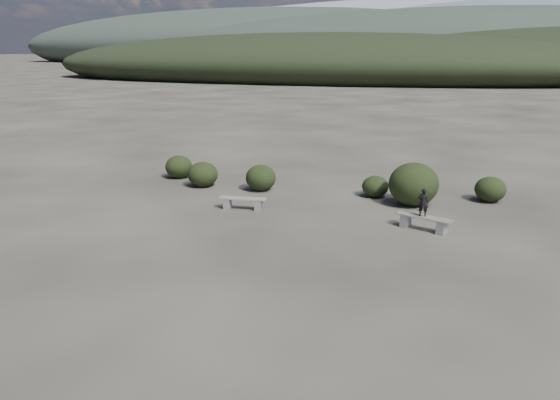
% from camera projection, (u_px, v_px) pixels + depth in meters
% --- Properties ---
extents(ground, '(1200.00, 1200.00, 0.00)m').
position_uv_depth(ground, '(229.00, 277.00, 13.69)').
color(ground, '#2C2822').
rests_on(ground, ground).
extents(bench_left, '(1.73, 0.63, 0.42)m').
position_uv_depth(bench_left, '(243.00, 202.00, 19.41)').
color(bench_left, slate).
rests_on(bench_left, ground).
extents(bench_right, '(1.84, 0.91, 0.45)m').
position_uv_depth(bench_right, '(423.00, 222.00, 17.16)').
color(bench_right, slate).
rests_on(bench_right, ground).
extents(seated_person, '(0.33, 0.22, 0.90)m').
position_uv_depth(seated_person, '(423.00, 202.00, 17.03)').
color(seated_person, black).
rests_on(seated_person, bench_right).
extents(shrub_a, '(1.26, 1.26, 1.03)m').
position_uv_depth(shrub_a, '(203.00, 174.00, 22.61)').
color(shrub_a, black).
rests_on(shrub_a, ground).
extents(shrub_b, '(1.23, 1.23, 1.05)m').
position_uv_depth(shrub_b, '(261.00, 178.00, 21.96)').
color(shrub_b, black).
rests_on(shrub_b, ground).
extents(shrub_c, '(1.03, 1.03, 0.82)m').
position_uv_depth(shrub_c, '(375.00, 186.00, 21.03)').
color(shrub_c, black).
rests_on(shrub_c, ground).
extents(shrub_d, '(1.80, 1.80, 1.57)m').
position_uv_depth(shrub_d, '(414.00, 184.00, 19.81)').
color(shrub_d, black).
rests_on(shrub_d, ground).
extents(shrub_e, '(1.14, 1.14, 0.95)m').
position_uv_depth(shrub_e, '(490.00, 189.00, 20.35)').
color(shrub_e, black).
rests_on(shrub_e, ground).
extents(shrub_f, '(1.18, 1.18, 1.00)m').
position_uv_depth(shrub_f, '(179.00, 167.00, 24.14)').
color(shrub_f, black).
rests_on(shrub_f, ground).
extents(mountain_ridges, '(500.00, 400.00, 56.00)m').
position_uv_depth(mountain_ridges, '(459.00, 41.00, 321.05)').
color(mountain_ridges, black).
rests_on(mountain_ridges, ground).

